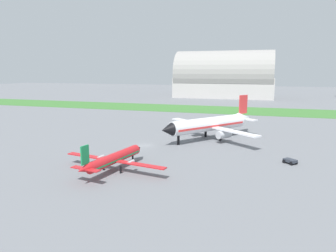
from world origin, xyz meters
name	(u,v)px	position (x,y,z in m)	size (l,w,h in m)	color
ground_plane	(145,145)	(0.00, 0.00, 0.00)	(600.00, 600.00, 0.00)	slate
grass_taxiway_strip	(202,109)	(0.00, 73.82, 0.04)	(360.00, 28.00, 0.08)	#3D7533
airplane_foreground_turboprop	(114,158)	(1.47, -19.64, 2.34)	(21.24, 18.27, 6.40)	red
airplane_midfield_jet	(210,124)	(14.05, 11.43, 4.04)	(26.33, 26.77, 11.20)	white
baggage_cart_near_gate	(290,161)	(32.77, -5.55, 0.57)	(2.93, 2.90, 0.90)	#2D333D
hangar_distant	(224,78)	(1.85, 141.41, 13.07)	(64.21, 30.24, 30.80)	#BCB7B2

